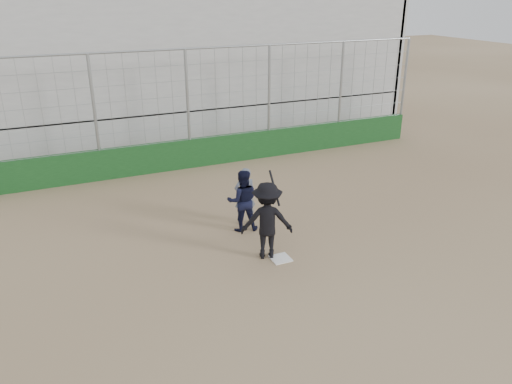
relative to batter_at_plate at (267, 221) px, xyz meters
name	(u,v)px	position (x,y,z in m)	size (l,w,h in m)	color
ground	(281,259)	(0.24, -0.25, -0.92)	(90.00, 90.00, 0.00)	brown
home_plate	(281,258)	(0.24, -0.25, -0.91)	(0.44, 0.44, 0.02)	white
backstop	(190,141)	(0.24, 6.75, 0.04)	(18.10, 0.25, 4.04)	#133D17
bleachers	(152,63)	(0.24, 11.70, 2.01)	(20.25, 6.70, 6.98)	#9E9E9E
batter_at_plate	(267,221)	(0.00, 0.00, 0.00)	(1.35, 1.06, 1.98)	black
catcher_crouched	(243,211)	(0.01, 1.47, -0.36)	(0.92, 0.79, 1.11)	black
umpire	(245,199)	(0.23, 1.83, -0.22)	(0.57, 0.37, 1.40)	#545C6A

